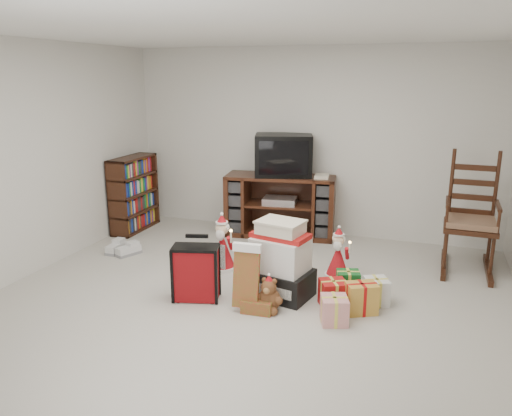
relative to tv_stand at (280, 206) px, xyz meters
The scene contains 13 objects.
room 2.38m from the tv_stand, 81.77° to the right, with size 5.01×5.01×2.51m.
tv_stand is the anchor object (origin of this frame).
bookshelf 2.06m from the tv_stand, 167.98° to the right, with size 0.28×0.85×1.04m.
rocking_chair 2.39m from the tv_stand, 10.84° to the right, with size 0.57×0.92×1.38m.
gift_pile 1.95m from the tv_stand, 73.25° to the right, with size 0.68×0.55×0.76m.
red_suitcase 2.24m from the tv_stand, 94.55° to the right, with size 0.46×0.32×0.64m.
stocking 2.31m from the tv_stand, 80.99° to the right, with size 0.31×0.13×0.66m, color #0D7D1D, non-canonical shape.
teddy_bear 2.30m from the tv_stand, 75.73° to the right, with size 0.21×0.19×0.32m.
santa_figurine 1.59m from the tv_stand, 49.99° to the right, with size 0.28×0.26×0.57m.
mrs_claus_figurine 1.45m from the tv_stand, 99.89° to the right, with size 0.31×0.30×0.65m.
sneaker_pair 2.14m from the tv_stand, 139.95° to the right, with size 0.39×0.34×0.11m.
gift_cluster 2.29m from the tv_stand, 56.99° to the right, with size 0.71×0.81×0.24m.
crt_television 0.69m from the tv_stand, 49.61° to the left, with size 0.86×0.72×0.54m.
Camera 1 is at (1.54, -4.05, 2.12)m, focal length 35.00 mm.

